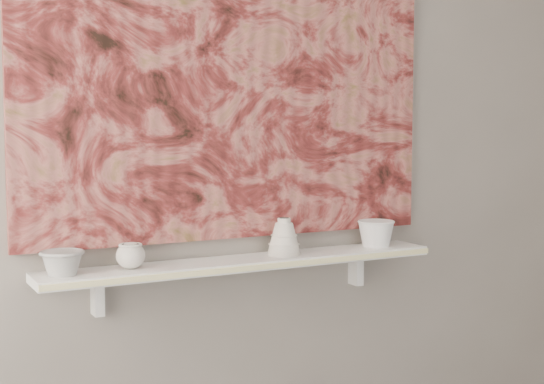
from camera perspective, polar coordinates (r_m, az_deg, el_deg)
wall_back at (r=2.60m, az=-2.90°, el=4.48°), size 3.60×0.00×3.60m
shelf at (r=2.55m, az=-1.93°, el=-5.34°), size 1.40×0.18×0.03m
shelf_stripe at (r=2.47m, az=-0.96°, el=-5.68°), size 1.40×0.01×0.02m
bracket_left at (r=2.45m, az=-13.01°, el=-7.66°), size 0.03×0.06×0.12m
bracket_right at (r=2.87m, az=6.33°, el=-5.77°), size 0.03×0.06×0.12m
painting at (r=2.59m, az=-2.77°, el=8.69°), size 1.50×0.02×1.10m
house_motif at (r=2.80m, az=5.68°, el=2.07°), size 0.09×0.00×0.08m
bowl_grey at (r=2.34m, az=-15.52°, el=-5.13°), size 0.14×0.14×0.08m
cup_cream at (r=2.39m, az=-10.60°, el=-4.74°), size 0.12×0.12×0.08m
bell_vessel at (r=2.61m, az=0.91°, el=-3.36°), size 0.13×0.13×0.13m
bowl_white at (r=2.82m, az=7.84°, el=-3.10°), size 0.14×0.14×0.10m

